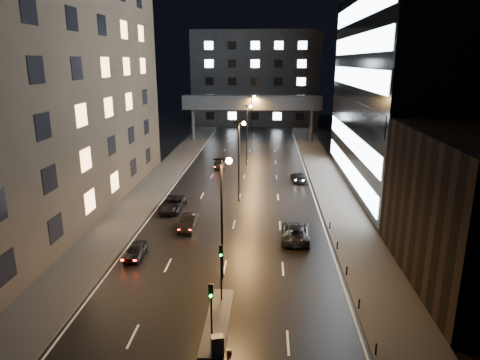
# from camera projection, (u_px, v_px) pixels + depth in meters

# --- Properties ---
(ground) EXTENTS (160.00, 160.00, 0.00)m
(ground) POSITION_uv_depth(u_px,v_px,m) (244.00, 177.00, 65.78)
(ground) COLOR black
(ground) RESTS_ON ground
(sidewalk_left) EXTENTS (5.00, 110.00, 0.15)m
(sidewalk_left) POSITION_uv_depth(u_px,v_px,m) (156.00, 184.00, 61.74)
(sidewalk_left) COLOR #383533
(sidewalk_left) RESTS_ON ground
(sidewalk_right) EXTENTS (5.00, 110.00, 0.15)m
(sidewalk_right) POSITION_uv_depth(u_px,v_px,m) (331.00, 187.00, 60.18)
(sidewalk_right) COLOR #383533
(sidewalk_right) RESTS_ON ground
(building_left) EXTENTS (15.00, 48.00, 40.00)m
(building_left) POSITION_uv_depth(u_px,v_px,m) (30.00, 34.00, 46.42)
(building_left) COLOR #2D2319
(building_left) RESTS_ON ground
(building_right_low) EXTENTS (10.00, 18.00, 12.00)m
(building_right_low) POSITION_uv_depth(u_px,v_px,m) (479.00, 211.00, 33.13)
(building_right_low) COLOR black
(building_right_low) RESTS_ON ground
(building_right_glass) EXTENTS (20.00, 36.00, 45.00)m
(building_right_glass) POSITION_uv_depth(u_px,v_px,m) (439.00, 18.00, 54.33)
(building_right_glass) COLOR black
(building_right_glass) RESTS_ON ground
(building_far) EXTENTS (34.00, 14.00, 25.00)m
(building_far) POSITION_uv_depth(u_px,v_px,m) (256.00, 78.00, 118.17)
(building_far) COLOR #333335
(building_far) RESTS_ON ground
(skybridge) EXTENTS (30.00, 3.00, 10.00)m
(skybridge) POSITION_uv_depth(u_px,v_px,m) (252.00, 103.00, 92.37)
(skybridge) COLOR #333335
(skybridge) RESTS_ON ground
(median_island) EXTENTS (1.60, 8.00, 0.15)m
(median_island) POSITION_uv_depth(u_px,v_px,m) (218.00, 320.00, 29.22)
(median_island) COLOR #383533
(median_island) RESTS_ON ground
(traffic_signal_near) EXTENTS (0.28, 0.34, 4.40)m
(traffic_signal_near) POSITION_uv_depth(u_px,v_px,m) (221.00, 264.00, 30.81)
(traffic_signal_near) COLOR black
(traffic_signal_near) RESTS_ON median_island
(traffic_signal_far) EXTENTS (0.28, 0.34, 4.40)m
(traffic_signal_far) POSITION_uv_depth(u_px,v_px,m) (211.00, 306.00, 25.52)
(traffic_signal_far) COLOR black
(traffic_signal_far) RESTS_ON median_island
(bollard_row) EXTENTS (0.12, 25.12, 0.90)m
(bollard_row) POSITION_uv_depth(u_px,v_px,m) (352.00, 287.00, 32.83)
(bollard_row) COLOR black
(bollard_row) RESTS_ON ground
(streetlight_near) EXTENTS (1.45, 0.50, 10.15)m
(streetlight_near) POSITION_uv_depth(u_px,v_px,m) (224.00, 203.00, 33.27)
(streetlight_near) COLOR black
(streetlight_near) RESTS_ON ground
(streetlight_mid_a) EXTENTS (1.45, 0.50, 10.15)m
(streetlight_mid_a) POSITION_uv_depth(u_px,v_px,m) (240.00, 151.00, 52.49)
(streetlight_mid_a) COLOR black
(streetlight_mid_a) RESTS_ON ground
(streetlight_mid_b) EXTENTS (1.45, 0.50, 10.15)m
(streetlight_mid_b) POSITION_uv_depth(u_px,v_px,m) (248.00, 127.00, 71.71)
(streetlight_mid_b) COLOR black
(streetlight_mid_b) RESTS_ON ground
(streetlight_far) EXTENTS (1.45, 0.50, 10.15)m
(streetlight_far) POSITION_uv_depth(u_px,v_px,m) (252.00, 113.00, 90.94)
(streetlight_far) COLOR black
(streetlight_far) RESTS_ON ground
(car_away_a) EXTENTS (1.55, 3.80, 1.29)m
(car_away_a) POSITION_uv_depth(u_px,v_px,m) (136.00, 251.00, 38.62)
(car_away_a) COLOR black
(car_away_a) RESTS_ON ground
(car_away_b) EXTENTS (1.58, 4.46, 1.46)m
(car_away_b) POSITION_uv_depth(u_px,v_px,m) (188.00, 222.00, 45.19)
(car_away_b) COLOR black
(car_away_b) RESTS_ON ground
(car_away_c) EXTENTS (2.71, 5.58, 1.53)m
(car_away_c) POSITION_uv_depth(u_px,v_px,m) (173.00, 204.00, 50.89)
(car_away_c) COLOR black
(car_away_c) RESTS_ON ground
(car_away_d) EXTENTS (2.24, 4.56, 1.28)m
(car_away_d) POSITION_uv_depth(u_px,v_px,m) (220.00, 164.00, 70.76)
(car_away_d) COLOR black
(car_away_d) RESTS_ON ground
(car_toward_a) EXTENTS (3.02, 6.00, 1.63)m
(car_toward_a) POSITION_uv_depth(u_px,v_px,m) (296.00, 232.00, 42.41)
(car_toward_a) COLOR black
(car_toward_a) RESTS_ON ground
(car_toward_b) EXTENTS (2.33, 4.67, 1.30)m
(car_toward_b) POSITION_uv_depth(u_px,v_px,m) (298.00, 177.00, 63.13)
(car_toward_b) COLOR black
(car_toward_b) RESTS_ON ground
(utility_cabinet) EXTENTS (0.85, 0.71, 1.36)m
(utility_cabinet) POSITION_uv_depth(u_px,v_px,m) (217.00, 346.00, 25.44)
(utility_cabinet) COLOR #515154
(utility_cabinet) RESTS_ON median_island
(cone_a) EXTENTS (0.42, 0.42, 0.53)m
(cone_a) POSITION_uv_depth(u_px,v_px,m) (229.00, 350.00, 25.90)
(cone_a) COLOR red
(cone_a) RESTS_ON ground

